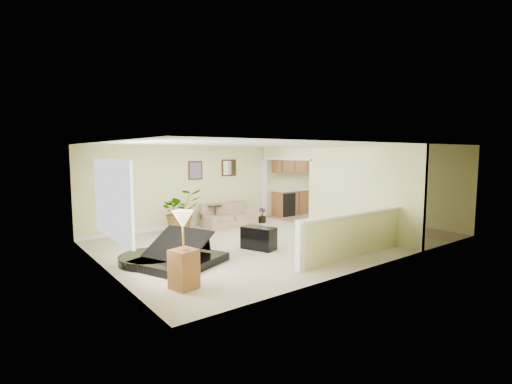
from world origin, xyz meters
TOP-DOWN VIEW (x-y plane):
  - floor at (0.00, 0.00)m, footprint 9.00×9.00m
  - back_wall at (0.00, 3.00)m, footprint 9.00×0.04m
  - front_wall at (0.00, -3.00)m, footprint 9.00×0.04m
  - left_wall at (-4.50, 0.00)m, footprint 0.04×6.00m
  - right_wall at (4.50, 0.00)m, footprint 0.04×6.00m
  - ceiling at (0.00, 0.00)m, footprint 9.00×6.00m
  - kitchen_vinyl at (3.15, 0.00)m, footprint 2.70×6.00m
  - interior_partition at (1.80, 0.25)m, footprint 0.18×5.99m
  - pony_half_wall at (0.08, -2.30)m, footprint 3.42×0.22m
  - left_window at (-4.49, -0.50)m, footprint 0.05×2.15m
  - wall_art_left at (-0.95, 2.97)m, footprint 0.48×0.04m
  - wall_mirror at (0.30, 2.97)m, footprint 0.55×0.04m
  - kitchen_cabinets at (3.19, 2.73)m, footprint 2.36×0.65m
  - piano at (-3.24, -0.37)m, footprint 2.29×2.24m
  - piano_bench at (-1.14, -0.51)m, footprint 0.66×0.89m
  - loveseat at (-0.15, 2.37)m, footprint 1.68×1.02m
  - accent_table at (-0.52, 2.53)m, footprint 0.46×0.46m
  - palm_plant at (-1.81, 2.28)m, footprint 1.22×1.08m
  - small_plant at (1.04, 2.12)m, footprint 0.31×0.31m
  - lamp_stand at (-3.72, -1.80)m, footprint 0.48×0.48m

SIDE VIEW (x-z plane):
  - floor at x=0.00m, z-range 0.00..0.00m
  - kitchen_vinyl at x=3.15m, z-range 0.00..0.01m
  - small_plant at x=1.04m, z-range -0.04..0.45m
  - piano_bench at x=-1.14m, z-range 0.00..0.54m
  - loveseat at x=-0.15m, z-range -0.11..0.82m
  - accent_table at x=-0.52m, z-range 0.09..0.76m
  - pony_half_wall at x=0.08m, z-range 0.02..1.02m
  - lamp_stand at x=-3.72m, z-range -0.10..1.23m
  - palm_plant at x=-1.81m, z-range -0.01..1.26m
  - piano at x=-3.24m, z-range -0.13..1.40m
  - kitchen_cabinets at x=3.19m, z-range -0.29..2.03m
  - interior_partition at x=1.80m, z-range -0.03..2.47m
  - back_wall at x=0.00m, z-range 0.00..2.50m
  - front_wall at x=0.00m, z-range 0.00..2.50m
  - left_wall at x=-4.50m, z-range 0.00..2.50m
  - right_wall at x=4.50m, z-range 0.00..2.50m
  - left_window at x=-4.49m, z-range 0.73..2.17m
  - wall_art_left at x=-0.95m, z-range 1.46..2.04m
  - wall_mirror at x=0.30m, z-range 1.52..2.08m
  - ceiling at x=0.00m, z-range 2.48..2.52m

